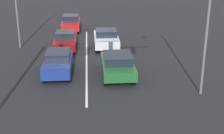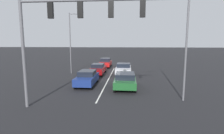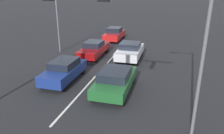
% 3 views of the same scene
% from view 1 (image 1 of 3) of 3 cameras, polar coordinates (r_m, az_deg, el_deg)
% --- Properties ---
extents(ground_plane, '(240.00, 240.00, 0.00)m').
position_cam_1_polar(ground_plane, '(25.97, -4.68, 3.45)').
color(ground_plane, black).
extents(lane_stripe_left_divider, '(0.12, 16.85, 0.01)m').
position_cam_1_polar(lane_stripe_left_divider, '(23.65, -4.68, 1.85)').
color(lane_stripe_left_divider, silver).
rests_on(lane_stripe_left_divider, ground_plane).
extents(car_darkgreen_leftlane_front, '(1.94, 4.34, 1.42)m').
position_cam_1_polar(car_darkgreen_leftlane_front, '(19.69, 0.99, 0.53)').
color(car_darkgreen_leftlane_front, '#1E5928').
rests_on(car_darkgreen_leftlane_front, ground_plane).
extents(car_navy_midlane_front, '(1.71, 4.12, 1.47)m').
position_cam_1_polar(car_navy_midlane_front, '(20.31, -9.81, 0.86)').
color(car_navy_midlane_front, navy).
rests_on(car_navy_midlane_front, ground_plane).
extents(car_silver_leftlane_second, '(1.93, 4.14, 1.53)m').
position_cam_1_polar(car_silver_leftlane_second, '(25.85, -1.08, 5.25)').
color(car_silver_leftlane_second, silver).
rests_on(car_silver_leftlane_second, ground_plane).
extents(car_maroon_midlane_second, '(1.70, 4.59, 1.46)m').
position_cam_1_polar(car_maroon_midlane_second, '(25.78, -8.48, 4.92)').
color(car_maroon_midlane_second, maroon).
rests_on(car_maroon_midlane_second, ground_plane).
extents(car_red_midlane_third, '(1.78, 4.26, 1.55)m').
position_cam_1_polar(car_red_midlane_third, '(32.49, -7.52, 8.02)').
color(car_red_midlane_third, red).
rests_on(car_red_midlane_third, ground_plane).
extents(traffic_signal_gantry, '(9.07, 0.37, 7.03)m').
position_cam_1_polar(traffic_signal_gantry, '(13.35, -11.48, 11.46)').
color(traffic_signal_gantry, slate).
rests_on(traffic_signal_gantry, ground_plane).
extents(street_lamp_left_shoulder, '(2.11, 0.24, 7.51)m').
position_cam_1_polar(street_lamp_left_shoulder, '(16.64, 16.42, 9.15)').
color(street_lamp_left_shoulder, slate).
rests_on(street_lamp_left_shoulder, ground_plane).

